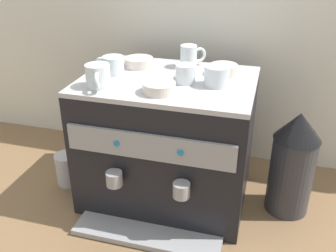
# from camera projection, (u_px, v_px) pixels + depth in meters

# --- Properties ---
(ground_plane) EXTENTS (4.00, 4.00, 0.00)m
(ground_plane) POSITION_uv_depth(u_px,v_px,m) (168.00, 192.00, 1.56)
(ground_plane) COLOR brown
(tiled_backsplash_wall) EXTENTS (2.80, 0.03, 1.11)m
(tiled_backsplash_wall) POSITION_uv_depth(u_px,v_px,m) (192.00, 34.00, 1.64)
(tiled_backsplash_wall) COLOR silver
(tiled_backsplash_wall) RESTS_ON ground_plane
(espresso_machine) EXTENTS (0.61, 0.55, 0.49)m
(espresso_machine) POSITION_uv_depth(u_px,v_px,m) (168.00, 140.00, 1.45)
(espresso_machine) COLOR black
(espresso_machine) RESTS_ON ground_plane
(ceramic_cup_0) EXTENTS (0.08, 0.12, 0.07)m
(ceramic_cup_0) POSITION_uv_depth(u_px,v_px,m) (217.00, 76.00, 1.27)
(ceramic_cup_0) COLOR silver
(ceramic_cup_0) RESTS_ON espresso_machine
(ceramic_cup_1) EXTENTS (0.09, 0.08, 0.08)m
(ceramic_cup_1) POSITION_uv_depth(u_px,v_px,m) (190.00, 56.00, 1.44)
(ceramic_cup_1) COLOR silver
(ceramic_cup_1) RESTS_ON espresso_machine
(ceramic_cup_2) EXTENTS (0.11, 0.08, 0.07)m
(ceramic_cup_2) POSITION_uv_depth(u_px,v_px,m) (112.00, 65.00, 1.37)
(ceramic_cup_2) COLOR silver
(ceramic_cup_2) RESTS_ON espresso_machine
(ceramic_cup_3) EXTENTS (0.08, 0.12, 0.08)m
(ceramic_cup_3) POSITION_uv_depth(u_px,v_px,m) (98.00, 76.00, 1.25)
(ceramic_cup_3) COLOR silver
(ceramic_cup_3) RESTS_ON espresso_machine
(ceramic_cup_4) EXTENTS (0.07, 0.10, 0.06)m
(ceramic_cup_4) POSITION_uv_depth(u_px,v_px,m) (186.00, 73.00, 1.30)
(ceramic_cup_4) COLOR silver
(ceramic_cup_4) RESTS_ON espresso_machine
(ceramic_bowl_0) EXTENTS (0.10, 0.10, 0.04)m
(ceramic_bowl_0) POSITION_uv_depth(u_px,v_px,m) (224.00, 70.00, 1.37)
(ceramic_bowl_0) COLOR beige
(ceramic_bowl_0) RESTS_ON espresso_machine
(ceramic_bowl_1) EXTENTS (0.11, 0.11, 0.03)m
(ceramic_bowl_1) POSITION_uv_depth(u_px,v_px,m) (139.00, 62.00, 1.45)
(ceramic_bowl_1) COLOR beige
(ceramic_bowl_1) RESTS_ON espresso_machine
(ceramic_bowl_2) EXTENTS (0.11, 0.11, 0.03)m
(ceramic_bowl_2) POSITION_uv_depth(u_px,v_px,m) (159.00, 88.00, 1.22)
(ceramic_bowl_2) COLOR beige
(ceramic_bowl_2) RESTS_ON espresso_machine
(coffee_grinder) EXTENTS (0.16, 0.16, 0.40)m
(coffee_grinder) POSITION_uv_depth(u_px,v_px,m) (293.00, 163.00, 1.38)
(coffee_grinder) COLOR #333338
(coffee_grinder) RESTS_ON ground_plane
(milk_pitcher) EXTENTS (0.10, 0.10, 0.13)m
(milk_pitcher) POSITION_uv_depth(u_px,v_px,m) (68.00, 169.00, 1.59)
(milk_pitcher) COLOR #B7B7BC
(milk_pitcher) RESTS_ON ground_plane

